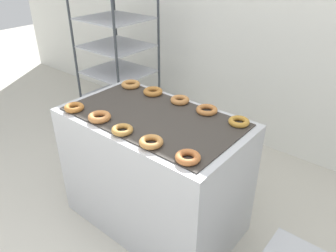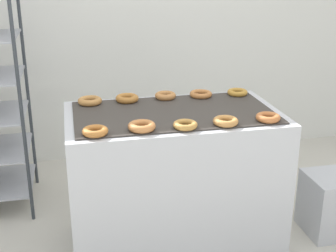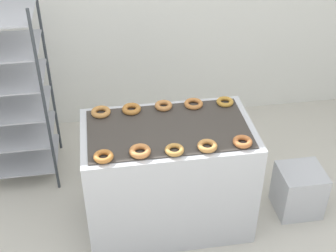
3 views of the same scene
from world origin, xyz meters
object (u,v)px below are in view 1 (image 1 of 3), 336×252
(donut_near_left, at_px, (99,117))
(donut_near_rightmost, at_px, (188,157))
(baking_rack_cart, at_px, (117,59))
(donut_far_rightmost, at_px, (239,122))
(fryer_machine, at_px, (154,172))
(donut_far_right, at_px, (207,110))
(donut_far_left, at_px, (153,92))
(donut_far_leftmost, at_px, (131,84))
(donut_near_center, at_px, (123,130))
(donut_near_right, at_px, (151,142))
(donut_near_leftmost, at_px, (74,107))
(donut_far_center, at_px, (180,100))

(donut_near_left, distance_m, donut_near_rightmost, 0.69)
(baking_rack_cart, bearing_deg, donut_far_rightmost, -17.86)
(fryer_machine, height_order, donut_far_right, donut_far_right)
(donut_far_right, bearing_deg, baking_rack_cart, 159.70)
(donut_far_left, bearing_deg, fryer_machine, -48.18)
(baking_rack_cart, relative_size, donut_near_rightmost, 12.29)
(donut_far_leftmost, distance_m, donut_far_rightmost, 0.93)
(baking_rack_cart, relative_size, donut_far_rightmost, 12.59)
(baking_rack_cart, height_order, donut_near_center, baking_rack_cart)
(baking_rack_cart, height_order, donut_far_right, baking_rack_cart)
(donut_near_rightmost, relative_size, donut_far_rightmost, 1.02)
(donut_near_left, height_order, donut_near_rightmost, donut_near_left)
(donut_near_right, distance_m, donut_far_left, 0.69)
(donut_near_rightmost, height_order, donut_far_leftmost, donut_far_leftmost)
(donut_near_right, bearing_deg, donut_near_left, 178.48)
(donut_near_leftmost, distance_m, donut_far_rightmost, 1.07)
(fryer_machine, distance_m, donut_near_right, 0.57)
(baking_rack_cart, distance_m, donut_near_leftmost, 1.28)
(baking_rack_cart, bearing_deg, donut_far_leftmost, -36.08)
(donut_near_left, bearing_deg, donut_far_center, 65.87)
(donut_far_center, bearing_deg, donut_near_leftmost, -131.20)
(donut_near_leftmost, height_order, donut_near_rightmost, same)
(donut_near_leftmost, xyz_separation_m, donut_near_right, (0.68, 0.00, -0.00))
(donut_far_leftmost, distance_m, donut_far_center, 0.46)
(donut_near_center, bearing_deg, fryer_machine, 90.30)
(donut_near_leftmost, relative_size, donut_far_right, 0.93)
(fryer_machine, bearing_deg, donut_far_rightmost, 28.03)
(fryer_machine, xyz_separation_m, donut_near_left, (-0.22, -0.25, 0.46))
(fryer_machine, distance_m, baking_rack_cart, 1.48)
(donut_near_right, xyz_separation_m, donut_far_center, (-0.21, 0.53, 0.00))
(donut_near_rightmost, distance_m, donut_far_left, 0.86)
(donut_far_leftmost, bearing_deg, donut_near_left, -65.31)
(donut_near_right, bearing_deg, donut_far_leftmost, 142.59)
(donut_far_center, bearing_deg, donut_far_leftmost, -178.28)
(donut_near_left, xyz_separation_m, donut_far_center, (0.23, 0.52, -0.00))
(donut_near_leftmost, height_order, donut_far_leftmost, donut_far_leftmost)
(donut_far_leftmost, bearing_deg, donut_far_right, 0.60)
(donut_near_right, distance_m, donut_far_rightmost, 0.57)
(donut_near_right, distance_m, donut_far_center, 0.57)
(baking_rack_cart, xyz_separation_m, donut_near_leftmost, (0.73, -1.05, 0.08))
(baking_rack_cart, height_order, donut_near_left, baking_rack_cart)
(donut_near_leftmost, distance_m, donut_near_center, 0.46)
(donut_near_leftmost, bearing_deg, donut_near_left, 3.99)
(donut_far_leftmost, relative_size, donut_far_center, 1.10)
(donut_near_center, xyz_separation_m, donut_far_right, (0.23, 0.53, 0.00))
(donut_far_center, bearing_deg, donut_near_right, -68.30)
(donut_near_center, bearing_deg, donut_far_rightmost, 47.74)
(donut_far_rightmost, bearing_deg, donut_near_leftmost, -150.94)
(fryer_machine, relative_size, donut_far_rightmost, 9.49)
(fryer_machine, height_order, donut_far_rightmost, donut_far_rightmost)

